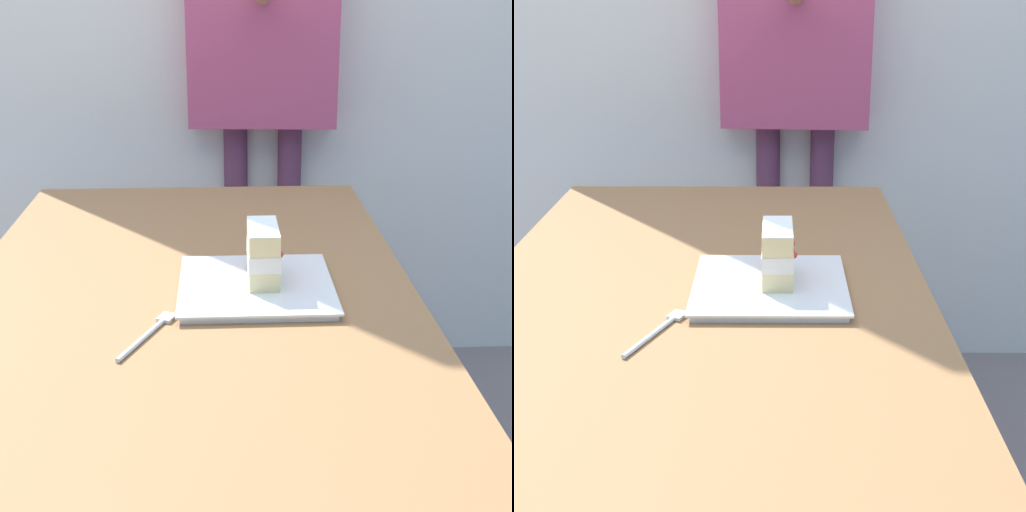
% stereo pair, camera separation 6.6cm
% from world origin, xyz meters
% --- Properties ---
extents(patio_table, '(1.55, 0.82, 0.72)m').
position_xyz_m(patio_table, '(0.00, 0.00, 0.62)').
color(patio_table, olive).
rests_on(patio_table, ground).
extents(dessert_plate, '(0.27, 0.27, 0.02)m').
position_xyz_m(dessert_plate, '(0.08, -0.12, 0.72)').
color(dessert_plate, white).
rests_on(dessert_plate, patio_table).
extents(cake_slice, '(0.12, 0.06, 0.10)m').
position_xyz_m(cake_slice, '(0.10, -0.14, 0.78)').
color(cake_slice, '#EAD18C').
rests_on(cake_slice, dessert_plate).
extents(dessert_fork, '(0.16, 0.08, 0.01)m').
position_xyz_m(dessert_fork, '(-0.08, 0.05, 0.72)').
color(dessert_fork, silver).
rests_on(dessert_fork, patio_table).
extents(diner_person, '(0.58, 0.45, 1.61)m').
position_xyz_m(diner_person, '(1.14, -0.19, 1.08)').
color(diner_person, '#5D3049').
rests_on(diner_person, ground).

